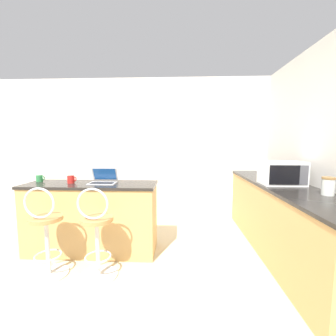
{
  "coord_description": "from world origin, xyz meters",
  "views": [
    {
      "loc": [
        0.58,
        -1.92,
        1.43
      ],
      "look_at": [
        0.41,
        1.77,
        1.01
      ],
      "focal_mm": 24.0,
      "sensor_mm": 36.0,
      "label": 1
    }
  ],
  "objects_px": {
    "bar_stool_far": "(97,236)",
    "microwave": "(282,173)",
    "laptop": "(103,179)",
    "storage_jar": "(328,186)",
    "bar_stool_near": "(46,235)",
    "mug_green": "(40,178)",
    "mug_red": "(71,179)"
  },
  "relations": [
    {
      "from": "bar_stool_far",
      "to": "microwave",
      "type": "xyz_separation_m",
      "value": [
        2.14,
        0.62,
        0.6
      ]
    },
    {
      "from": "bar_stool_far",
      "to": "laptop",
      "type": "distance_m",
      "value": 0.8
    },
    {
      "from": "bar_stool_far",
      "to": "storage_jar",
      "type": "relative_size",
      "value": 5.45
    },
    {
      "from": "bar_stool_near",
      "to": "mug_green",
      "type": "height_order",
      "value": "mug_green"
    },
    {
      "from": "bar_stool_near",
      "to": "mug_red",
      "type": "xyz_separation_m",
      "value": [
        0.02,
        0.57,
        0.5
      ]
    },
    {
      "from": "bar_stool_far",
      "to": "mug_green",
      "type": "distance_m",
      "value": 1.31
    },
    {
      "from": "storage_jar",
      "to": "mug_green",
      "type": "bearing_deg",
      "value": 169.55
    },
    {
      "from": "bar_stool_near",
      "to": "microwave",
      "type": "bearing_deg",
      "value": 12.96
    },
    {
      "from": "laptop",
      "to": "mug_red",
      "type": "bearing_deg",
      "value": -175.39
    },
    {
      "from": "mug_red",
      "to": "microwave",
      "type": "bearing_deg",
      "value": 0.93
    },
    {
      "from": "laptop",
      "to": "microwave",
      "type": "height_order",
      "value": "microwave"
    },
    {
      "from": "laptop",
      "to": "microwave",
      "type": "relative_size",
      "value": 0.68
    },
    {
      "from": "bar_stool_far",
      "to": "laptop",
      "type": "xyz_separation_m",
      "value": [
        -0.12,
        0.61,
        0.5
      ]
    },
    {
      "from": "bar_stool_near",
      "to": "laptop",
      "type": "height_order",
      "value": "laptop"
    },
    {
      "from": "mug_green",
      "to": "storage_jar",
      "type": "distance_m",
      "value": 3.4
    },
    {
      "from": "laptop",
      "to": "mug_green",
      "type": "bearing_deg",
      "value": 175.99
    },
    {
      "from": "mug_red",
      "to": "laptop",
      "type": "bearing_deg",
      "value": 4.61
    },
    {
      "from": "mug_green",
      "to": "mug_red",
      "type": "distance_m",
      "value": 0.49
    },
    {
      "from": "mug_red",
      "to": "storage_jar",
      "type": "bearing_deg",
      "value": -10.31
    },
    {
      "from": "storage_jar",
      "to": "laptop",
      "type": "bearing_deg",
      "value": 167.28
    },
    {
      "from": "microwave",
      "to": "mug_green",
      "type": "bearing_deg",
      "value": 179.05
    },
    {
      "from": "bar_stool_far",
      "to": "laptop",
      "type": "height_order",
      "value": "laptop"
    },
    {
      "from": "microwave",
      "to": "bar_stool_far",
      "type": "bearing_deg",
      "value": -163.88
    },
    {
      "from": "bar_stool_near",
      "to": "laptop",
      "type": "xyz_separation_m",
      "value": [
        0.43,
        0.61,
        0.5
      ]
    },
    {
      "from": "bar_stool_far",
      "to": "mug_green",
      "type": "relative_size",
      "value": 9.58
    },
    {
      "from": "bar_stool_far",
      "to": "mug_green",
      "type": "height_order",
      "value": "mug_green"
    },
    {
      "from": "bar_stool_near",
      "to": "mug_red",
      "type": "height_order",
      "value": "mug_red"
    },
    {
      "from": "microwave",
      "to": "mug_green",
      "type": "xyz_separation_m",
      "value": [
        -3.14,
        0.05,
        -0.1
      ]
    },
    {
      "from": "laptop",
      "to": "storage_jar",
      "type": "distance_m",
      "value": 2.52
    },
    {
      "from": "microwave",
      "to": "storage_jar",
      "type": "height_order",
      "value": "microwave"
    },
    {
      "from": "bar_stool_far",
      "to": "microwave",
      "type": "height_order",
      "value": "microwave"
    },
    {
      "from": "bar_stool_near",
      "to": "laptop",
      "type": "relative_size",
      "value": 2.94
    }
  ]
}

